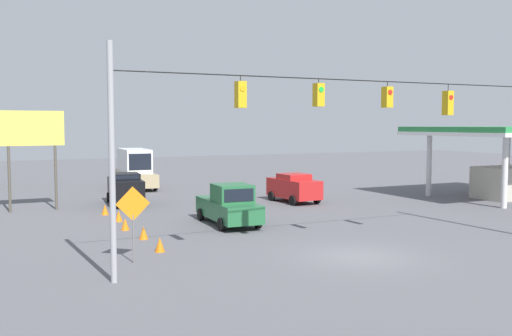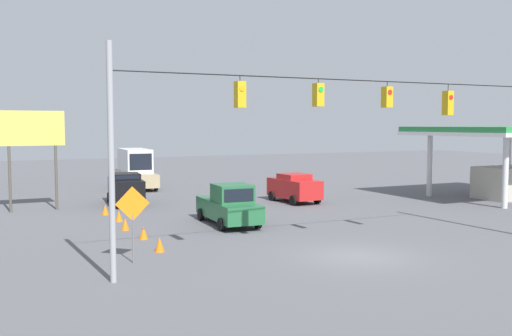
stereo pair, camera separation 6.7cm
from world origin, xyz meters
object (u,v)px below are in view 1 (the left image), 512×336
Objects in this scene: sedan_black_withflow_far at (125,188)px; sedan_red_oncoming_far at (294,187)px; traffic_cone_second at (144,233)px; roadside_billboard at (32,137)px; overhead_signal_span at (354,131)px; pickup_truck_green_withflow_mid at (229,206)px; gas_station at (507,146)px; traffic_cone_third at (125,224)px; traffic_cone_fifth at (105,210)px; traffic_cone_fourth at (119,216)px; box_truck_tan_withflow_deep at (135,169)px; traffic_cone_nearest at (160,245)px; work_zone_sign at (133,210)px.

sedan_black_withflow_far is 10.93m from sedan_red_oncoming_far.
traffic_cone_second is at bearing 32.81° from sedan_red_oncoming_far.
roadside_billboard is at bearing -11.67° from sedan_red_oncoming_far.
sedan_black_withflow_far is 6.48m from roadside_billboard.
overhead_signal_span is 3.57× the size of pickup_truck_green_withflow_mid.
traffic_cone_second is at bearing -44.13° from overhead_signal_span.
gas_station is (-24.50, 8.38, 2.59)m from sedan_black_withflow_far.
sedan_black_withflow_far is 0.41× the size of gas_station.
overhead_signal_span is 12.29m from traffic_cone_third.
traffic_cone_fifth is (6.92, -14.28, -4.56)m from overhead_signal_span.
sedan_black_withflow_far is at bearing -18.87° from gas_station.
sedan_black_withflow_far is at bearing -118.43° from traffic_cone_fifth.
pickup_truck_green_withflow_mid is 21.60m from gas_station.
pickup_truck_green_withflow_mid is 9.07× the size of traffic_cone_second.
box_truck_tan_withflow_deep is at bearing -106.56° from traffic_cone_fourth.
roadside_billboard is (5.55, 0.46, 3.32)m from sedan_black_withflow_far.
traffic_cone_third is at bearing 112.40° from roadside_billboard.
work_zone_sign reaches higher than traffic_cone_nearest.
pickup_truck_green_withflow_mid is 6.78m from traffic_cone_nearest.
roadside_billboard reaches higher than work_zone_sign.
work_zone_sign is (1.39, 1.38, 1.70)m from traffic_cone_nearest.
traffic_cone_third is at bearing -52.50° from overhead_signal_span.
roadside_billboard is at bearing -67.60° from traffic_cone_third.
traffic_cone_nearest and traffic_cone_fourth have the same top height.
overhead_signal_span is 4.52× the size of sedan_red_oncoming_far.
work_zone_sign is at bearing 98.61° from roadside_billboard.
sedan_red_oncoming_far reaches higher than traffic_cone_fifth.
pickup_truck_green_withflow_mid is 9.34m from sedan_red_oncoming_far.
traffic_cone_fifth is at bearing -89.14° from traffic_cone_nearest.
sedan_red_oncoming_far is 7.16× the size of traffic_cone_fifth.
sedan_red_oncoming_far reaches higher than traffic_cone_second.
pickup_truck_green_withflow_mid reaches higher than traffic_cone_third.
roadside_billboard reaches higher than traffic_cone_fifth.
sedan_red_oncoming_far is at bearing 168.33° from roadside_billboard.
overhead_signal_span is at bearing 69.39° from sedan_red_oncoming_far.
gas_station reaches higher than traffic_cone_third.
traffic_cone_nearest is at bearing 104.93° from roadside_billboard.
traffic_cone_nearest is (12.13, 10.57, -0.69)m from sedan_red_oncoming_far.
roadside_billboard reaches higher than pickup_truck_green_withflow_mid.
sedan_black_withflow_far is 8.07× the size of traffic_cone_fifth.
traffic_cone_fourth is 2.63m from traffic_cone_fifth.
sedan_red_oncoming_far is 7.16× the size of traffic_cone_third.
traffic_cone_second is (12.07, 7.78, -0.69)m from sedan_red_oncoming_far.
traffic_cone_fourth is (-0.06, -7.95, 0.00)m from traffic_cone_nearest.
pickup_truck_green_withflow_mid is 0.46× the size of gas_station.
traffic_cone_second is 1.00× the size of traffic_cone_fourth.
traffic_cone_third is at bearing 84.60° from traffic_cone_fourth.
gas_station is 31.08m from roadside_billboard.
sedan_red_oncoming_far is 7.16× the size of traffic_cone_fourth.
sedan_red_oncoming_far is 13.40m from traffic_cone_third.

